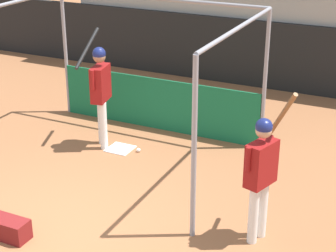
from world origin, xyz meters
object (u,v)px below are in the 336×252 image
Objects in this scene: player_waiting at (261,168)px; baseball at (138,150)px; player_batter at (100,87)px; equipment_bag at (5,227)px.

player_waiting is 27.60× the size of baseball.
player_batter is 27.22× the size of baseball.
baseball is (-2.69, 1.67, -1.00)m from player_waiting.
player_waiting is 3.32m from baseball.
player_batter is at bearing -177.31° from baseball.
player_batter reaches higher than equipment_bag.
equipment_bag is at bearing 175.17° from player_batter.
player_waiting is 2.92× the size of equipment_bag.
player_waiting reaches higher than player_batter.
player_batter is 2.88× the size of equipment_bag.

